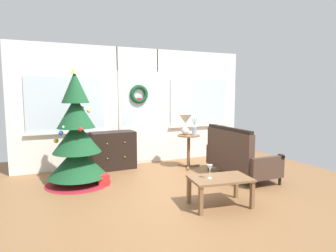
% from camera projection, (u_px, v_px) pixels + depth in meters
% --- Properties ---
extents(ground_plane, '(6.76, 6.76, 0.00)m').
position_uv_depth(ground_plane, '(179.00, 191.00, 4.76)').
color(ground_plane, brown).
extents(back_wall_with_door, '(5.20, 0.19, 2.55)m').
position_uv_depth(back_wall_with_door, '(138.00, 106.00, 6.50)').
color(back_wall_with_door, white).
rests_on(back_wall_with_door, ground).
extents(christmas_tree, '(1.12, 1.12, 2.02)m').
position_uv_depth(christmas_tree, '(77.00, 143.00, 5.03)').
color(christmas_tree, '#4C331E').
rests_on(christmas_tree, ground).
extents(dresser_cabinet, '(0.92, 0.47, 0.78)m').
position_uv_depth(dresser_cabinet, '(113.00, 150.00, 6.07)').
color(dresser_cabinet, black).
rests_on(dresser_cabinet, ground).
extents(settee_sofa, '(0.73, 1.47, 0.96)m').
position_uv_depth(settee_sofa, '(237.00, 158.00, 5.46)').
color(settee_sofa, black).
rests_on(settee_sofa, ground).
extents(side_table, '(0.50, 0.48, 0.70)m').
position_uv_depth(side_table, '(189.00, 144.00, 6.16)').
color(side_table, brown).
rests_on(side_table, ground).
extents(table_lamp, '(0.28, 0.28, 0.44)m').
position_uv_depth(table_lamp, '(185.00, 121.00, 6.12)').
color(table_lamp, silver).
rests_on(table_lamp, side_table).
extents(flower_vase, '(0.11, 0.10, 0.35)m').
position_uv_depth(flower_vase, '(194.00, 129.00, 6.11)').
color(flower_vase, '#99ADBC').
rests_on(flower_vase, side_table).
extents(coffee_table, '(0.90, 0.63, 0.41)m').
position_uv_depth(coffee_table, '(220.00, 182.00, 4.09)').
color(coffee_table, brown).
rests_on(coffee_table, ground).
extents(wine_glass, '(0.08, 0.08, 0.20)m').
position_uv_depth(wine_glass, '(210.00, 168.00, 4.02)').
color(wine_glass, silver).
rests_on(wine_glass, coffee_table).
extents(gift_box, '(0.19, 0.17, 0.19)m').
position_uv_depth(gift_box, '(103.00, 180.00, 5.03)').
color(gift_box, red).
rests_on(gift_box, ground).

